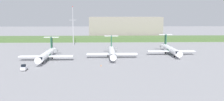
{
  "coord_description": "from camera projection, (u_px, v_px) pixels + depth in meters",
  "views": [
    {
      "loc": [
        -3.72,
        -107.25,
        20.05
      ],
      "look_at": [
        0.0,
        9.27,
        3.0
      ],
      "focal_mm": 41.32,
      "sensor_mm": 36.0,
      "label": 1
    }
  ],
  "objects": [
    {
      "name": "distant_hangar",
      "position": [
        125.0,
        27.0,
        208.32
      ],
      "size": [
        57.49,
        20.2,
        16.87
      ],
      "primitive_type": "cube",
      "color": "gray",
      "rests_on": "ground"
    },
    {
      "name": "grass_berm",
      "position": [
        109.0,
        39.0,
        186.45
      ],
      "size": [
        320.0,
        20.0,
        2.88
      ],
      "primitive_type": "cube",
      "color": "#4C6B38",
      "rests_on": "ground"
    },
    {
      "name": "regional_jet_nearest",
      "position": [
        47.0,
        54.0,
        110.71
      ],
      "size": [
        22.81,
        31.0,
        9.0
      ],
      "color": "white",
      "rests_on": "ground"
    },
    {
      "name": "baggage_tug",
      "position": [
        24.0,
        68.0,
        90.3
      ],
      "size": [
        1.72,
        3.2,
        2.3
      ],
      "color": "silver",
      "rests_on": "ground"
    },
    {
      "name": "antenna_mast",
      "position": [
        73.0,
        29.0,
        157.86
      ],
      "size": [
        4.4,
        0.5,
        24.07
      ],
      "color": "#B2B2B7",
      "rests_on": "ground"
    },
    {
      "name": "safety_cone_front_marker",
      "position": [
        101.0,
        65.0,
        97.79
      ],
      "size": [
        0.44,
        0.44,
        0.55
      ],
      "primitive_type": "cone",
      "color": "orange",
      "rests_on": "ground"
    },
    {
      "name": "regional_jet_second",
      "position": [
        112.0,
        52.0,
        117.15
      ],
      "size": [
        22.81,
        31.0,
        9.0
      ],
      "color": "white",
      "rests_on": "ground"
    },
    {
      "name": "ground_plane",
      "position": [
        111.0,
        50.0,
        138.76
      ],
      "size": [
        500.0,
        500.0,
        0.0
      ],
      "primitive_type": "plane",
      "color": "gray"
    },
    {
      "name": "regional_jet_third",
      "position": [
        170.0,
        49.0,
        125.56
      ],
      "size": [
        22.81,
        31.0,
        9.0
      ],
      "color": "white",
      "rests_on": "ground"
    }
  ]
}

